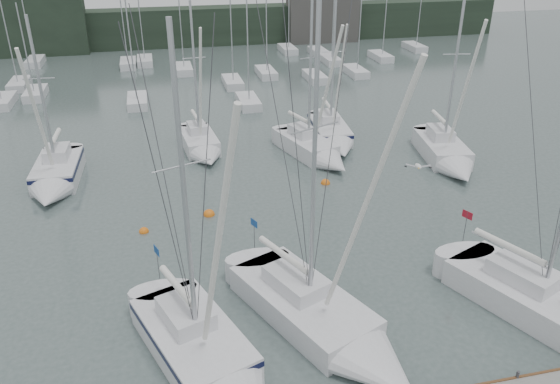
{
  "coord_description": "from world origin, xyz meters",
  "views": [
    {
      "loc": [
        -6.05,
        -16.77,
        15.69
      ],
      "look_at": [
        -0.99,
        5.0,
        4.55
      ],
      "focal_mm": 35.0,
      "sensor_mm": 36.0,
      "label": 1
    }
  ],
  "objects_px": {
    "sailboat_near_left": "(212,365)",
    "sailboat_near_center": "(336,332)",
    "buoy_a": "(209,215)",
    "buoy_b": "(325,183)",
    "sailboat_mid_e": "(448,157)",
    "sailboat_mid_d": "(333,136)",
    "buoy_c": "(144,232)",
    "sailboat_mid_b": "(202,147)",
    "sailboat_mid_c": "(316,152)",
    "sailboat_mid_a": "(55,178)"
  },
  "relations": [
    {
      "from": "sailboat_mid_a",
      "to": "buoy_c",
      "type": "relative_size",
      "value": 21.25
    },
    {
      "from": "sailboat_mid_e",
      "to": "buoy_a",
      "type": "relative_size",
      "value": 18.63
    },
    {
      "from": "sailboat_mid_b",
      "to": "sailboat_mid_e",
      "type": "bearing_deg",
      "value": -25.05
    },
    {
      "from": "sailboat_near_center",
      "to": "buoy_b",
      "type": "xyz_separation_m",
      "value": [
        4.15,
        14.72,
        -0.55
      ]
    },
    {
      "from": "buoy_a",
      "to": "buoy_b",
      "type": "xyz_separation_m",
      "value": [
        8.05,
        2.58,
        0.0
      ]
    },
    {
      "from": "sailboat_near_left",
      "to": "sailboat_mid_c",
      "type": "distance_m",
      "value": 21.94
    },
    {
      "from": "buoy_a",
      "to": "buoy_b",
      "type": "height_order",
      "value": "buoy_a"
    },
    {
      "from": "sailboat_mid_c",
      "to": "buoy_b",
      "type": "xyz_separation_m",
      "value": [
        -0.55,
        -4.08,
        -0.59
      ]
    },
    {
      "from": "sailboat_mid_b",
      "to": "sailboat_mid_e",
      "type": "height_order",
      "value": "sailboat_mid_e"
    },
    {
      "from": "sailboat_mid_a",
      "to": "buoy_b",
      "type": "height_order",
      "value": "sailboat_mid_a"
    },
    {
      "from": "sailboat_mid_a",
      "to": "sailboat_mid_d",
      "type": "distance_m",
      "value": 20.46
    },
    {
      "from": "sailboat_mid_a",
      "to": "buoy_a",
      "type": "relative_size",
      "value": 17.08
    },
    {
      "from": "sailboat_near_left",
      "to": "sailboat_mid_b",
      "type": "bearing_deg",
      "value": 65.02
    },
    {
      "from": "buoy_b",
      "to": "buoy_c",
      "type": "bearing_deg",
      "value": -162.51
    },
    {
      "from": "sailboat_near_center",
      "to": "sailboat_mid_a",
      "type": "xyz_separation_m",
      "value": [
        -13.23,
        18.16,
        0.1
      ]
    },
    {
      "from": "buoy_c",
      "to": "sailboat_mid_c",
      "type": "bearing_deg",
      "value": 32.23
    },
    {
      "from": "sailboat_near_left",
      "to": "sailboat_near_center",
      "type": "relative_size",
      "value": 0.94
    },
    {
      "from": "buoy_c",
      "to": "sailboat_near_center",
      "type": "bearing_deg",
      "value": -55.0
    },
    {
      "from": "sailboat_mid_a",
      "to": "buoy_b",
      "type": "xyz_separation_m",
      "value": [
        17.38,
        -3.44,
        -0.65
      ]
    },
    {
      "from": "sailboat_near_left",
      "to": "sailboat_near_center",
      "type": "bearing_deg",
      "value": -11.69
    },
    {
      "from": "sailboat_mid_d",
      "to": "buoy_c",
      "type": "xyz_separation_m",
      "value": [
        -14.62,
        -10.65,
        -0.58
      ]
    },
    {
      "from": "sailboat_mid_c",
      "to": "buoy_b",
      "type": "height_order",
      "value": "sailboat_mid_c"
    },
    {
      "from": "sailboat_near_center",
      "to": "buoy_b",
      "type": "distance_m",
      "value": 15.3
    },
    {
      "from": "sailboat_mid_e",
      "to": "sailboat_mid_c",
      "type": "bearing_deg",
      "value": 169.87
    },
    {
      "from": "sailboat_near_left",
      "to": "buoy_b",
      "type": "bearing_deg",
      "value": 38.74
    },
    {
      "from": "sailboat_near_left",
      "to": "sailboat_mid_c",
      "type": "relative_size",
      "value": 1.19
    },
    {
      "from": "sailboat_mid_c",
      "to": "sailboat_mid_d",
      "type": "height_order",
      "value": "sailboat_mid_c"
    },
    {
      "from": "sailboat_mid_a",
      "to": "buoy_a",
      "type": "height_order",
      "value": "sailboat_mid_a"
    },
    {
      "from": "sailboat_near_left",
      "to": "sailboat_mid_a",
      "type": "bearing_deg",
      "value": 92.86
    },
    {
      "from": "sailboat_mid_c",
      "to": "buoy_a",
      "type": "height_order",
      "value": "sailboat_mid_c"
    },
    {
      "from": "sailboat_near_center",
      "to": "buoy_c",
      "type": "relative_size",
      "value": 27.72
    },
    {
      "from": "sailboat_mid_e",
      "to": "buoy_c",
      "type": "height_order",
      "value": "sailboat_mid_e"
    },
    {
      "from": "sailboat_mid_a",
      "to": "sailboat_near_center",
      "type": "bearing_deg",
      "value": -51.67
    },
    {
      "from": "sailboat_mid_a",
      "to": "buoy_a",
      "type": "bearing_deg",
      "value": -30.55
    },
    {
      "from": "sailboat_near_left",
      "to": "sailboat_mid_d",
      "type": "bearing_deg",
      "value": 41.46
    },
    {
      "from": "sailboat_mid_d",
      "to": "buoy_b",
      "type": "relative_size",
      "value": 18.81
    },
    {
      "from": "sailboat_mid_b",
      "to": "sailboat_mid_d",
      "type": "xyz_separation_m",
      "value": [
        10.22,
        -0.05,
        0.04
      ]
    },
    {
      "from": "sailboat_mid_d",
      "to": "sailboat_mid_c",
      "type": "bearing_deg",
      "value": -122.95
    },
    {
      "from": "sailboat_mid_c",
      "to": "sailboat_mid_e",
      "type": "height_order",
      "value": "sailboat_mid_e"
    },
    {
      "from": "sailboat_near_center",
      "to": "buoy_b",
      "type": "height_order",
      "value": "sailboat_near_center"
    },
    {
      "from": "sailboat_mid_e",
      "to": "sailboat_mid_b",
      "type": "bearing_deg",
      "value": 169.65
    },
    {
      "from": "sailboat_mid_a",
      "to": "sailboat_mid_c",
      "type": "height_order",
      "value": "sailboat_mid_c"
    },
    {
      "from": "sailboat_mid_b",
      "to": "sailboat_near_center",
      "type": "bearing_deg",
      "value": -86.79
    },
    {
      "from": "sailboat_mid_b",
      "to": "buoy_a",
      "type": "distance_m",
      "value": 9.58
    },
    {
      "from": "sailboat_near_center",
      "to": "sailboat_mid_c",
      "type": "distance_m",
      "value": 19.38
    },
    {
      "from": "sailboat_mid_d",
      "to": "buoy_c",
      "type": "height_order",
      "value": "sailboat_mid_d"
    },
    {
      "from": "sailboat_near_left",
      "to": "sailboat_mid_d",
      "type": "xyz_separation_m",
      "value": [
        12.15,
        22.41,
        -0.04
      ]
    },
    {
      "from": "sailboat_mid_b",
      "to": "buoy_c",
      "type": "height_order",
      "value": "sailboat_mid_b"
    },
    {
      "from": "sailboat_mid_a",
      "to": "sailboat_mid_b",
      "type": "xyz_separation_m",
      "value": [
        9.94,
        3.53,
        -0.1
      ]
    },
    {
      "from": "sailboat_mid_b",
      "to": "buoy_a",
      "type": "bearing_deg",
      "value": -99.04
    }
  ]
}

